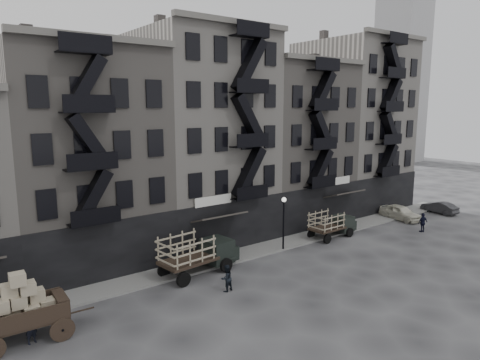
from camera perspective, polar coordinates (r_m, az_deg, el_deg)
ground at (r=30.54m, az=4.92°, el=-11.75°), size 140.00×140.00×0.00m
sidewalk at (r=33.21m, az=0.53°, el=-9.77°), size 55.00×2.50×0.15m
building_midwest at (r=32.39m, az=-20.51°, el=2.62°), size 10.00×11.35×16.20m
building_center at (r=36.39m, az=-5.31°, el=5.52°), size 10.00×11.35×18.20m
building_mideast at (r=42.57m, az=6.27°, el=4.77°), size 10.00×11.35×16.20m
building_east at (r=49.85m, az=14.77°, el=6.97°), size 10.00×11.35×19.20m
lamp_post at (r=33.43m, az=5.85°, el=-4.83°), size 0.36×0.36×4.28m
wagon at (r=23.57m, az=-27.33°, el=-14.32°), size 4.24×2.40×3.52m
stake_truck_west at (r=29.26m, az=-5.63°, el=-9.34°), size 5.89×2.87×2.86m
stake_truck_east at (r=37.81m, az=12.21°, el=-5.52°), size 4.75×2.05×2.36m
car_east at (r=45.69m, az=20.60°, el=-4.06°), size 2.21×4.50×1.48m
car_far at (r=50.09m, az=25.06°, el=-3.32°), size 1.61×3.85×1.24m
pedestrian_west at (r=23.73m, az=-26.07°, el=-17.27°), size 0.67×0.52×1.61m
pedestrian_mid at (r=26.82m, az=-1.82°, el=-12.94°), size 0.90×0.75×1.68m
policeman at (r=41.99m, az=23.19°, el=-5.24°), size 1.09×0.65×1.75m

